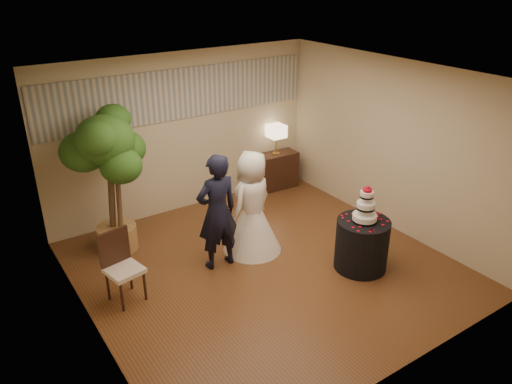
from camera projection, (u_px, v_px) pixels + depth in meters
floor at (265, 267)px, 7.37m from camera, size 5.00×5.00×0.00m
ceiling at (267, 77)px, 6.20m from camera, size 5.00×5.00×0.00m
wall_back at (184, 133)px, 8.67m from camera, size 5.00×0.06×2.80m
wall_front at (412, 264)px, 4.90m from camera, size 5.00×0.06×2.80m
wall_left at (82, 230)px, 5.52m from camera, size 0.06×5.00×2.80m
wall_right at (393, 146)px, 8.05m from camera, size 0.06×5.00×2.80m
mural_border at (182, 94)px, 8.36m from camera, size 4.90×0.02×0.85m
groom at (217, 212)px, 7.08m from camera, size 0.64×0.42×1.75m
bride at (252, 203)px, 7.51m from camera, size 1.14×1.14×1.62m
cake_table at (362, 244)px, 7.23m from camera, size 0.99×0.99×0.77m
wedding_cake at (366, 204)px, 6.95m from camera, size 0.35×0.35×0.55m
console at (276, 171)px, 9.86m from camera, size 0.88×0.43×0.72m
table_lamp at (276, 140)px, 9.58m from camera, size 0.31×0.31×0.58m
ficus_tree at (110, 182)px, 7.39m from camera, size 1.52×1.52×2.28m
side_chair at (124, 268)px, 6.47m from camera, size 0.53×0.55×0.98m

